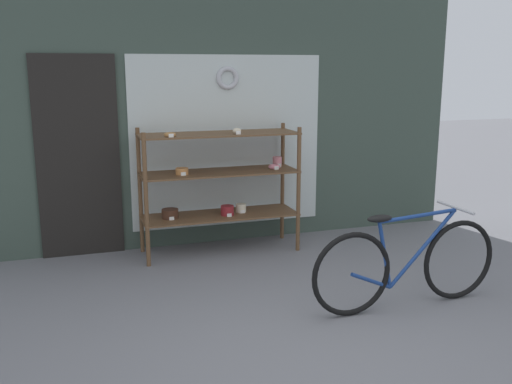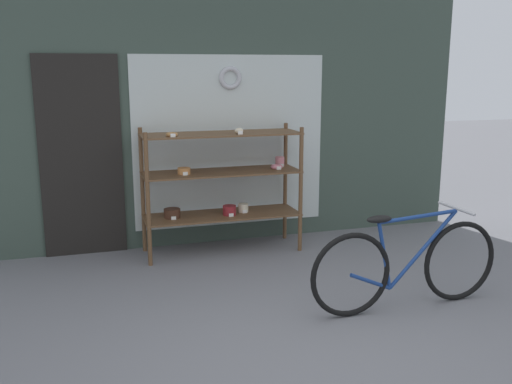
{
  "view_description": "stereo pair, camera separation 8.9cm",
  "coord_description": "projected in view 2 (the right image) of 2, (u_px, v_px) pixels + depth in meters",
  "views": [
    {
      "loc": [
        -1.49,
        -3.18,
        1.96
      ],
      "look_at": [
        0.0,
        1.34,
        0.92
      ],
      "focal_mm": 40.0,
      "sensor_mm": 36.0,
      "label": 1
    },
    {
      "loc": [
        -1.41,
        -3.21,
        1.96
      ],
      "look_at": [
        0.0,
        1.34,
        0.92
      ],
      "focal_mm": 40.0,
      "sensor_mm": 36.0,
      "label": 2
    }
  ],
  "objects": [
    {
      "name": "bicycle",
      "position": [
        407.0,
        265.0,
        4.68
      ],
      "size": [
        1.74,
        0.46,
        0.83
      ],
      "rotation": [
        0.0,
        0.0,
        0.02
      ],
      "color": "black",
      "rests_on": "ground_plane"
    },
    {
      "name": "storefront_facade",
      "position": [
        208.0,
        101.0,
        6.26
      ],
      "size": [
        5.98,
        0.13,
        3.28
      ],
      "color": "#3D4C42",
      "rests_on": "ground_plane"
    },
    {
      "name": "ground_plane",
      "position": [
        315.0,
        367.0,
        3.82
      ],
      "size": [
        30.0,
        30.0,
        0.0
      ],
      "primitive_type": "plane",
      "color": "slate"
    },
    {
      "name": "display_case",
      "position": [
        221.0,
        179.0,
        6.06
      ],
      "size": [
        1.67,
        0.53,
        1.35
      ],
      "color": "brown",
      "rests_on": "ground_plane"
    }
  ]
}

